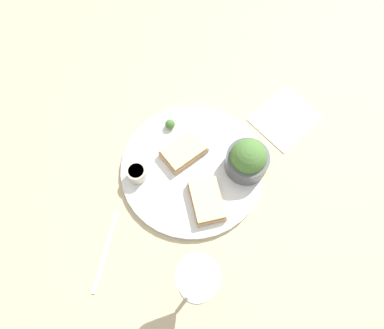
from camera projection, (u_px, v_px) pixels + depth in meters
ground_plane at (192, 170)px, 0.91m from camera, size 4.00×4.00×0.00m
dinner_plate at (192, 169)px, 0.90m from camera, size 0.34×0.34×0.01m
salad_bowl at (248, 159)px, 0.86m from camera, size 0.10×0.10×0.10m
sauce_ramekin at (137, 173)px, 0.87m from camera, size 0.04×0.04×0.03m
cheese_toast_near at (184, 151)px, 0.90m from camera, size 0.12×0.11×0.03m
cheese_toast_far at (207, 201)px, 0.85m from camera, size 0.12×0.12×0.03m
wine_glass at (198, 279)px, 0.70m from camera, size 0.08×0.08×0.16m
garnish at (170, 124)px, 0.93m from camera, size 0.02×0.02×0.02m
napkin at (285, 118)px, 0.96m from camera, size 0.19×0.18×0.01m
fork at (105, 251)px, 0.83m from camera, size 0.18×0.06×0.01m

